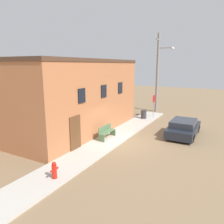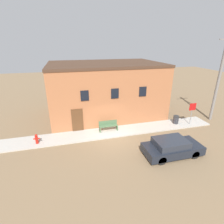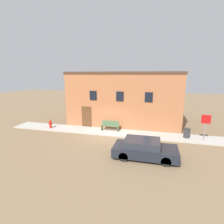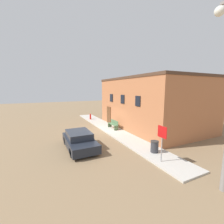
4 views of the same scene
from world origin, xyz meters
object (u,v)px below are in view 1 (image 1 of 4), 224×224
at_px(bench, 107,132).
at_px(utility_pole, 158,71).
at_px(fire_hydrant, 54,170).
at_px(parked_car, 184,128).
at_px(stop_sign, 154,102).
at_px(trash_bin, 144,114).

distance_m(bench, utility_pole, 11.77).
bearing_deg(fire_hydrant, parked_car, -22.28).
relative_size(stop_sign, utility_pole, 0.25).
relative_size(fire_hydrant, utility_pole, 0.09).
height_order(trash_bin, parked_car, parked_car).
bearing_deg(trash_bin, bench, 178.02).
bearing_deg(stop_sign, parked_car, -139.69).
bearing_deg(parked_car, fire_hydrant, 157.72).
xyz_separation_m(bench, utility_pole, (11.08, -0.20, 3.95)).
bearing_deg(bench, stop_sign, -5.75).
bearing_deg(bench, trash_bin, -1.98).
xyz_separation_m(trash_bin, parked_car, (-3.27, -4.37, 0.09)).
distance_m(fire_hydrant, utility_pole, 17.56).
bearing_deg(fire_hydrant, trash_bin, 2.06).
bearing_deg(utility_pole, fire_hydrant, -178.35).
bearing_deg(bench, parked_car, -52.39).
bearing_deg(parked_car, stop_sign, 40.31).
xyz_separation_m(fire_hydrant, bench, (6.00, 0.70, 0.06)).
height_order(bench, utility_pole, utility_pole).
height_order(bench, parked_car, parked_car).
relative_size(fire_hydrant, stop_sign, 0.37).
bearing_deg(utility_pole, parked_car, -149.68).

